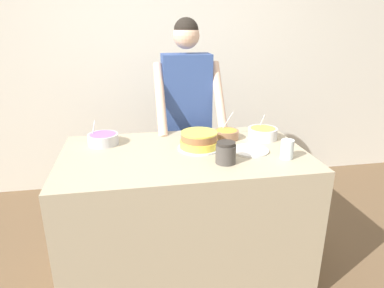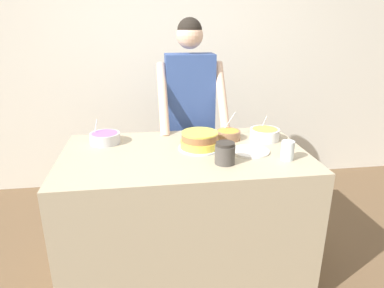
{
  "view_description": "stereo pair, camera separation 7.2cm",
  "coord_description": "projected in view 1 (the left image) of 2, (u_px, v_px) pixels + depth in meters",
  "views": [
    {
      "loc": [
        -0.31,
        -1.56,
        1.69
      ],
      "look_at": [
        0.04,
        0.41,
        0.97
      ],
      "focal_mm": 32.0,
      "sensor_mm": 36.0,
      "label": 1
    },
    {
      "loc": [
        -0.24,
        -1.57,
        1.69
      ],
      "look_at": [
        0.04,
        0.41,
        0.97
      ],
      "focal_mm": 32.0,
      "sensor_mm": 36.0,
      "label": 2
    }
  ],
  "objects": [
    {
      "name": "ceramic_plate",
      "position": [
        250.0,
        150.0,
        2.19
      ],
      "size": [
        0.24,
        0.24,
        0.01
      ],
      "color": "white",
      "rests_on": "counter"
    },
    {
      "name": "frosting_bowl_orange",
      "position": [
        227.0,
        134.0,
        2.41
      ],
      "size": [
        0.17,
        0.17,
        0.18
      ],
      "color": "#936B4C",
      "rests_on": "counter"
    },
    {
      "name": "person_baker",
      "position": [
        187.0,
        105.0,
        2.79
      ],
      "size": [
        0.52,
        0.47,
        1.72
      ],
      "color": "#2D2D38",
      "rests_on": "ground_plane"
    },
    {
      "name": "cake",
      "position": [
        199.0,
        141.0,
        2.22
      ],
      "size": [
        0.28,
        0.28,
        0.11
      ],
      "color": "silver",
      "rests_on": "counter"
    },
    {
      "name": "drinking_glass",
      "position": [
        287.0,
        149.0,
        2.06
      ],
      "size": [
        0.08,
        0.08,
        0.12
      ],
      "color": "silver",
      "rests_on": "counter"
    },
    {
      "name": "frosting_bowl_yellow",
      "position": [
        263.0,
        133.0,
        2.41
      ],
      "size": [
        0.2,
        0.2,
        0.16
      ],
      "color": "white",
      "rests_on": "counter"
    },
    {
      "name": "frosting_bowl_purple",
      "position": [
        103.0,
        139.0,
        2.3
      ],
      "size": [
        0.2,
        0.2,
        0.15
      ],
      "color": "silver",
      "rests_on": "counter"
    },
    {
      "name": "stoneware_jar",
      "position": [
        226.0,
        153.0,
        1.99
      ],
      "size": [
        0.12,
        0.12,
        0.13
      ],
      "color": "#4C4742",
      "rests_on": "counter"
    },
    {
      "name": "counter",
      "position": [
        185.0,
        214.0,
        2.33
      ],
      "size": [
        1.55,
        0.9,
        0.9
      ],
      "color": "tan",
      "rests_on": "ground_plane"
    },
    {
      "name": "wall_back",
      "position": [
        160.0,
        62.0,
        3.44
      ],
      "size": [
        10.0,
        0.05,
        2.6
      ],
      "color": "silver",
      "rests_on": "ground_plane"
    }
  ]
}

